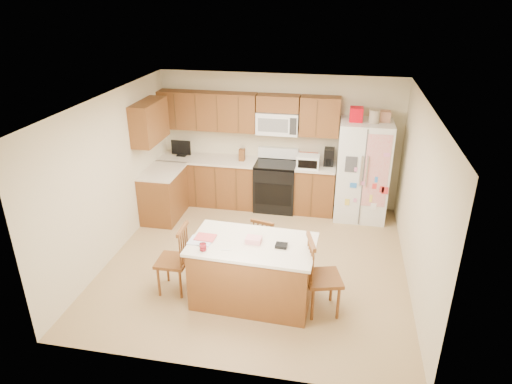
% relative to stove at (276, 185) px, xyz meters
% --- Properties ---
extents(ground, '(4.50, 4.50, 0.00)m').
position_rel_stove_xyz_m(ground, '(0.00, -1.94, -0.47)').
color(ground, '#9A8158').
rests_on(ground, ground).
extents(room_shell, '(4.60, 4.60, 2.52)m').
position_rel_stove_xyz_m(room_shell, '(0.00, -1.94, 0.97)').
color(room_shell, beige).
rests_on(room_shell, ground).
extents(cabinetry, '(3.36, 1.56, 2.15)m').
position_rel_stove_xyz_m(cabinetry, '(-0.98, -0.15, 0.44)').
color(cabinetry, brown).
rests_on(cabinetry, ground).
extents(stove, '(0.76, 0.65, 1.13)m').
position_rel_stove_xyz_m(stove, '(0.00, 0.00, 0.00)').
color(stove, black).
rests_on(stove, ground).
extents(refrigerator, '(0.90, 0.79, 2.04)m').
position_rel_stove_xyz_m(refrigerator, '(1.57, -0.06, 0.45)').
color(refrigerator, white).
rests_on(refrigerator, ground).
extents(island, '(1.66, 1.01, 0.98)m').
position_rel_stove_xyz_m(island, '(0.13, -2.87, -0.03)').
color(island, brown).
rests_on(island, ground).
extents(windsor_chair_left, '(0.42, 0.44, 1.01)m').
position_rel_stove_xyz_m(windsor_chair_left, '(-0.97, -2.86, 0.00)').
color(windsor_chair_left, brown).
rests_on(windsor_chair_left, ground).
extents(windsor_chair_back, '(0.45, 0.43, 0.87)m').
position_rel_stove_xyz_m(windsor_chair_back, '(0.17, -2.11, -0.06)').
color(windsor_chair_back, brown).
rests_on(windsor_chair_back, ground).
extents(windsor_chair_right, '(0.55, 0.56, 1.07)m').
position_rel_stove_xyz_m(windsor_chair_right, '(1.03, -2.93, 0.03)').
color(windsor_chair_right, brown).
rests_on(windsor_chair_right, ground).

